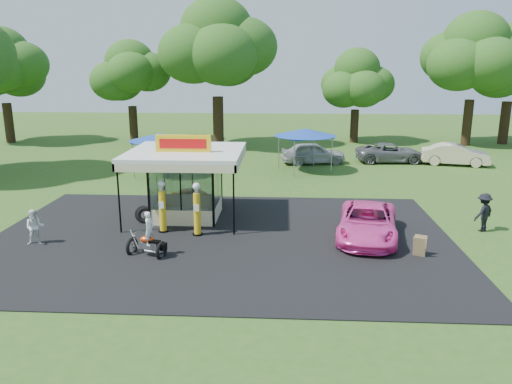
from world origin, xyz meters
The scene contains 25 objects.
ground centered at (0.00, 0.00, 0.00)m, with size 120.00×120.00×0.00m, color #31551A.
asphalt_apron centered at (0.00, 2.00, 0.02)m, with size 20.00×14.00×0.04m, color black.
gas_station_kiosk centered at (-2.00, 4.99, 1.78)m, with size 5.40×5.40×4.18m.
gas_pump_left centered at (-2.68, 2.67, 1.16)m, with size 0.45×0.45×2.41m.
gas_pump_right centered at (-1.05, 2.31, 1.16)m, with size 0.45×0.45×2.41m.
motorcycle centered at (-2.55, -0.24, 0.74)m, with size 1.69×1.15×1.91m.
spare_tires centered at (-3.91, 4.00, 0.41)m, with size 1.01×0.68×0.83m.
a_frame_sign centered at (8.08, 0.31, 0.43)m, with size 0.52×0.59×0.85m.
kiosk_car centered at (-2.00, 7.20, 0.48)m, with size 1.13×2.82×0.96m, color gold.
pink_sedan centered at (6.37, 2.36, 0.74)m, with size 2.44×5.29×1.47m, color #FF45B1.
spectator_west centered at (-7.65, 0.81, 0.76)m, with size 0.74×0.58×1.53m, color white.
spectator_east_a centered at (11.77, 3.70, 0.88)m, with size 1.14×0.65×1.76m, color black.
bg_car_a centered at (-6.67, 17.43, 0.73)m, with size 1.55×4.46×1.47m, color silver.
bg_car_b centered at (-3.91, 19.37, 0.66)m, with size 1.85×4.54×1.32m, color #B3400D.
bg_car_c centered at (4.95, 19.34, 0.82)m, with size 1.94×4.83×1.65m, color #AEACB1.
bg_car_d centered at (10.99, 20.27, 0.74)m, with size 2.44×5.30×1.47m, color #5E5E61.
bg_car_e centered at (15.60, 19.35, 0.81)m, with size 1.71×4.90×1.61m, color beige.
tent_west centered at (-5.64, 14.55, 2.61)m, with size 4.13×4.13×2.88m.
tent_east centered at (4.18, 16.53, 2.74)m, with size 4.34×4.34×3.03m.
oak_far_a centered at (-23.88, 28.44, 6.76)m, with size 8.97×8.97×10.63m.
oak_far_b centered at (-12.13, 30.03, 6.07)m, with size 7.97×7.97×9.51m.
oak_far_c centered at (-3.34, 27.17, 8.19)m, with size 10.94×10.94×12.90m.
oak_far_d centered at (9.53, 30.61, 5.57)m, with size 7.35×7.35×8.75m.
oak_far_e centered at (19.77, 29.20, 7.52)m, with size 9.89×9.89×11.77m.
oak_far_f centered at (23.62, 30.30, 6.99)m, with size 9.04×9.04×10.89m.
Camera 1 is at (2.70, -18.45, 7.34)m, focal length 35.00 mm.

